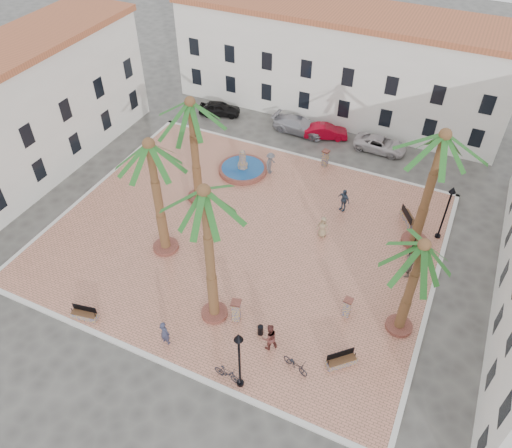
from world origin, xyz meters
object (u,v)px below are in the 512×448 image
object	(u,v)px
car_white	(380,144)
pedestrian_fountain_b	(344,200)
palm_e	(421,256)
litter_bin	(260,330)
car_black	(220,108)
pedestrian_east	(409,265)
bench_ne	(408,219)
car_red	(326,131)
cyclist_a	(165,333)
lamppost_e	(448,204)
fountain	(243,168)
bench_s	(84,315)
lamppost_s	(239,352)
bench_e	(414,252)
palm_ne	(441,149)
bollard_e	(347,307)
palm_sw	(151,158)
palm_nw	(191,114)
car_silver	(299,125)
bollard_se	(236,310)
bicycle_b	(227,374)
cyclist_b	(269,337)
palm_s	(205,206)
bicycle_a	(296,364)
bollard_n	(325,158)
bench_se	(341,361)
pedestrian_fountain_a	(323,227)
pedestrian_north	(271,163)

from	to	relation	value
car_white	pedestrian_fountain_b	bearing A→B (deg)	178.02
palm_e	litter_bin	size ratio (longest dim) A/B	10.76
litter_bin	car_black	xyz separation A→B (m)	(-14.08, 21.38, 0.18)
pedestrian_fountain_b	pedestrian_east	size ratio (longest dim) A/B	1.04
bench_ne	car_red	world-z (taller)	car_red
cyclist_a	lamppost_e	bearing A→B (deg)	-124.21
fountain	car_white	size ratio (longest dim) A/B	0.89
bench_s	palm_e	bearing A→B (deg)	12.14
lamppost_s	cyclist_a	xyz separation A→B (m)	(-4.99, 0.58, -2.11)
bench_e	pedestrian_east	bearing A→B (deg)	-176.76
palm_ne	car_red	world-z (taller)	palm_ne
bench_ne	bollard_e	world-z (taller)	bollard_e
car_red	fountain	bearing A→B (deg)	130.94
bench_ne	palm_sw	bearing A→B (deg)	90.65
palm_nw	lamppost_s	distance (m)	16.63
fountain	car_silver	size ratio (longest dim) A/B	0.81
car_black	lamppost_s	bearing A→B (deg)	-167.09
palm_nw	bollard_e	distance (m)	16.13
palm_sw	bollard_se	xyz separation A→B (m)	(7.05, -3.31, -6.61)
palm_ne	bench_ne	bearing A→B (deg)	113.56
lamppost_s	bollard_se	bearing A→B (deg)	119.33
palm_nw	bollard_se	size ratio (longest dim) A/B	5.41
bicycle_b	bollard_e	bearing A→B (deg)	-28.29
palm_nw	palm_e	bearing A→B (deg)	-18.46
palm_ne	bollard_e	bearing A→B (deg)	-106.46
cyclist_b	bench_ne	bearing A→B (deg)	-153.21
palm_nw	cyclist_a	world-z (taller)	palm_nw
bench_s	bollard_e	world-z (taller)	bollard_e
palm_s	lamppost_e	world-z (taller)	palm_s
lamppost_s	bicycle_a	world-z (taller)	lamppost_s
bollard_n	cyclist_a	distance (m)	20.37
lamppost_e	car_white	bearing A→B (deg)	125.46
bicycle_a	bench_e	bearing A→B (deg)	-0.98
palm_nw	car_black	xyz separation A→B (m)	(-4.63, 11.99, -6.66)
bench_se	pedestrian_fountain_a	bearing A→B (deg)	71.51
car_black	bench_e	bearing A→B (deg)	-135.76
palm_s	bicycle_a	distance (m)	9.97
bench_e	lamppost_e	xyz separation A→B (m)	(1.16, 2.50, 2.72)
palm_ne	bench_e	world-z (taller)	palm_ne
palm_e	bench_s	xyz separation A→B (m)	(-17.09, -7.20, -5.67)
litter_bin	pedestrian_fountain_a	xyz separation A→B (m)	(0.46, 9.33, 0.51)
bench_se	lamppost_s	xyz separation A→B (m)	(-4.45, -3.42, 2.75)
bench_e	lamppost_s	xyz separation A→B (m)	(-6.31, -13.53, 2.75)
pedestrian_fountain_a	pedestrian_north	world-z (taller)	pedestrian_north
lamppost_s	bollard_e	size ratio (longest dim) A/B	3.17
litter_bin	pedestrian_north	distance (m)	15.78
car_black	bollard_e	bearing A→B (deg)	-152.09
palm_sw	cyclist_a	distance (m)	10.08
car_silver	car_white	size ratio (longest dim) A/B	1.10
bollard_n	pedestrian_fountain_a	bearing A→B (deg)	-72.07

